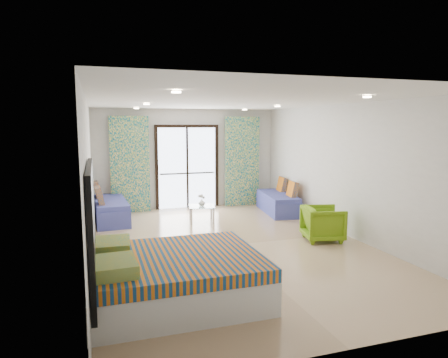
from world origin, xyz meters
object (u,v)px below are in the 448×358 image
object	(u,v)px
bed	(174,277)
daybed_right	(278,202)
daybed_left	(110,209)
coffee_table	(202,208)
armchair	(323,222)

from	to	relation	value
bed	daybed_right	world-z (taller)	daybed_right
daybed_right	daybed_left	bearing A→B (deg)	-176.74
daybed_left	daybed_right	world-z (taller)	daybed_left
coffee_table	daybed_left	bearing A→B (deg)	160.04
bed	daybed_left	world-z (taller)	daybed_left
bed	daybed_right	xyz separation A→B (m)	(3.60, 4.40, -0.04)
daybed_right	armchair	world-z (taller)	daybed_right
daybed_left	armchair	bearing A→B (deg)	-39.48
daybed_left	armchair	size ratio (longest dim) A/B	2.54
coffee_table	armchair	world-z (taller)	armchair
armchair	bed	bearing A→B (deg)	131.24
daybed_left	coffee_table	bearing A→B (deg)	-22.81
bed	armchair	bearing A→B (deg)	28.41
daybed_right	armchair	distance (m)	2.62
bed	coffee_table	world-z (taller)	bed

